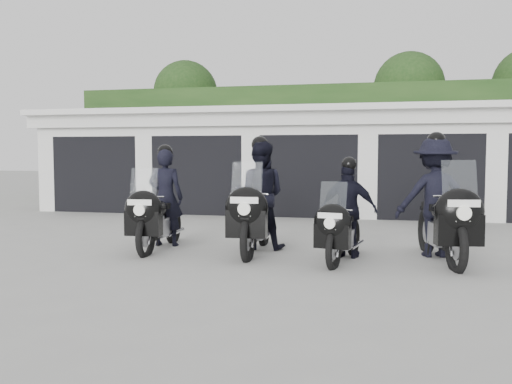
% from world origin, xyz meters
% --- Properties ---
extents(ground, '(80.00, 80.00, 0.00)m').
position_xyz_m(ground, '(0.00, 0.00, 0.00)').
color(ground, '#989893').
rests_on(ground, ground).
extents(garage_block, '(16.40, 6.80, 2.96)m').
position_xyz_m(garage_block, '(-0.00, 8.06, 1.42)').
color(garage_block, silver).
rests_on(garage_block, ground).
extents(background_vegetation, '(20.00, 3.90, 5.80)m').
position_xyz_m(background_vegetation, '(0.37, 12.92, 2.77)').
color(background_vegetation, '#183413').
rests_on(background_vegetation, ground).
extents(police_bike_a, '(0.73, 2.21, 1.93)m').
position_xyz_m(police_bike_a, '(-1.99, 0.20, 0.76)').
color(police_bike_a, black).
rests_on(police_bike_a, ground).
extents(police_bike_b, '(0.96, 2.38, 2.07)m').
position_xyz_m(police_bike_b, '(-0.24, 0.37, 0.87)').
color(police_bike_b, black).
rests_on(police_bike_b, ground).
extents(police_bike_c, '(1.00, 1.94, 1.70)m').
position_xyz_m(police_bike_c, '(1.31, -0.10, 0.72)').
color(police_bike_c, black).
rests_on(police_bike_c, ground).
extents(police_bike_d, '(1.36, 2.42, 2.12)m').
position_xyz_m(police_bike_d, '(2.76, 0.30, 0.90)').
color(police_bike_d, black).
rests_on(police_bike_d, ground).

